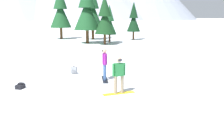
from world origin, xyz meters
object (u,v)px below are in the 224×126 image
object	(u,v)px
pine_tree_leaning	(110,22)
pine_tree_tall	(88,9)
snowboarder_midground	(106,64)
backpack_grey	(75,70)
backpack_black	(21,86)
snowboarder_foreground	(120,75)
pine_tree_broad	(61,10)
pine_tree_slender	(135,19)
pine_tree_young	(106,18)
pine_tree_twin	(93,10)

from	to	relation	value
pine_tree_leaning	pine_tree_tall	world-z (taller)	pine_tree_tall
snowboarder_midground	backpack_grey	world-z (taller)	snowboarder_midground
backpack_black	pine_tree_tall	world-z (taller)	pine_tree_tall
snowboarder_foreground	backpack_grey	xyz separation A→B (m)	(-2.66, 3.92, -0.68)
snowboarder_foreground	pine_tree_broad	world-z (taller)	pine_tree_broad
backpack_black	snowboarder_midground	bearing A→B (deg)	22.28
backpack_grey	pine_tree_tall	xyz separation A→B (m)	(-0.88, 17.23, 4.16)
backpack_black	pine_tree_leaning	distance (m)	21.80
pine_tree_slender	pine_tree_tall	size ratio (longest dim) A/B	0.71
backpack_grey	pine_tree_young	size ratio (longest dim) A/B	0.08
pine_tree_young	pine_tree_tall	bearing A→B (deg)	146.54
backpack_black	pine_tree_tall	bearing A→B (deg)	86.37
backpack_grey	pine_tree_leaning	world-z (taller)	pine_tree_leaning
backpack_grey	pine_tree_slender	world-z (taller)	pine_tree_slender
snowboarder_foreground	pine_tree_tall	distance (m)	21.73
backpack_grey	pine_tree_slender	distance (m)	22.88
snowboarder_foreground	pine_tree_broad	distance (m)	28.73
pine_tree_slender	pine_tree_tall	bearing A→B (deg)	-143.38
snowboarder_foreground	pine_tree_slender	distance (m)	26.19
pine_tree_twin	pine_tree_young	distance (m)	7.36
snowboarder_midground	pine_tree_tall	size ratio (longest dim) A/B	0.22
pine_tree_tall	pine_tree_broad	bearing A→B (deg)	127.19
backpack_black	pine_tree_slender	xyz separation A→B (m)	(7.72, 25.13, 2.96)
snowboarder_midground	pine_tree_tall	distance (m)	19.19
pine_tree_broad	pine_tree_young	bearing A→B (deg)	-47.71
backpack_grey	backpack_black	bearing A→B (deg)	-124.87
pine_tree_twin	pine_tree_leaning	distance (m)	5.51
pine_tree_tall	pine_tree_broad	world-z (taller)	pine_tree_broad
pine_tree_tall	pine_tree_broad	distance (m)	7.73
pine_tree_slender	snowboarder_foreground	bearing A→B (deg)	-96.38
pine_tree_tall	pine_tree_twin	bearing A→B (deg)	86.84
backpack_grey	pine_tree_young	bearing A→B (deg)	84.72
pine_tree_twin	pine_tree_leaning	bearing A→B (deg)	-60.39
snowboarder_foreground	pine_tree_slender	xyz separation A→B (m)	(2.90, 25.93, 2.18)
pine_tree_slender	pine_tree_tall	distance (m)	8.12
backpack_black	pine_tree_young	distance (m)	19.42
pine_tree_broad	pine_tree_tall	bearing A→B (deg)	-52.81
pine_tree_slender	pine_tree_broad	xyz separation A→B (m)	(-11.11, 1.38, 1.31)
backpack_grey	pine_tree_leaning	size ratio (longest dim) A/B	0.09
snowboarder_foreground	backpack_grey	bearing A→B (deg)	124.14
backpack_black	pine_tree_young	bearing A→B (deg)	79.11
pine_tree_leaning	pine_tree_broad	size ratio (longest dim) A/B	0.62
backpack_black	pine_tree_leaning	bearing A→B (deg)	78.85
pine_tree_twin	pine_tree_leaning	world-z (taller)	pine_tree_twin
snowboarder_midground	pine_tree_broad	world-z (taller)	pine_tree_broad
backpack_black	pine_tree_slender	size ratio (longest dim) A/B	0.10
backpack_black	pine_tree_leaning	size ratio (longest dim) A/B	0.11
pine_tree_tall	backpack_black	bearing A→B (deg)	-93.63
snowboarder_midground	pine_tree_young	size ratio (longest dim) A/B	0.29
pine_tree_slender	backpack_grey	bearing A→B (deg)	-104.17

